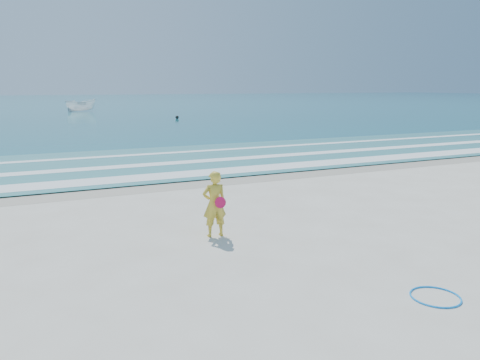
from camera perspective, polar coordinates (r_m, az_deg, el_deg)
name	(u,v)px	position (r m, az deg, el deg)	size (l,w,h in m)	color
ground	(317,265)	(9.61, 9.34, -10.24)	(400.00, 400.00, 0.00)	silver
wet_sand	(180,183)	(17.49, -7.35, -0.32)	(400.00, 2.40, 0.00)	#B2A893
ocean	(47,102)	(112.53, -22.44, 8.73)	(400.00, 190.00, 0.04)	#19727F
shallow	(147,162)	(22.23, -11.25, 2.16)	(400.00, 10.00, 0.01)	#59B7AD
foam_near	(170,175)	(18.70, -8.56, 0.57)	(400.00, 1.40, 0.01)	white
foam_mid	(151,164)	(21.46, -10.74, 1.88)	(400.00, 0.90, 0.01)	white
foam_far	(135,155)	(24.64, -12.63, 3.01)	(400.00, 0.60, 0.01)	white
hoop	(435,297)	(8.80, 22.71, -12.99)	(0.84, 0.84, 0.03)	#0D8FF8
boat	(81,105)	(69.89, -18.82, 8.61)	(1.66, 4.42, 1.71)	white
buoy	(177,117)	(51.32, -7.68, 7.59)	(0.37, 0.37, 0.37)	black
woman	(214,204)	(11.05, -3.14, -2.93)	(0.60, 0.43, 1.58)	gold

